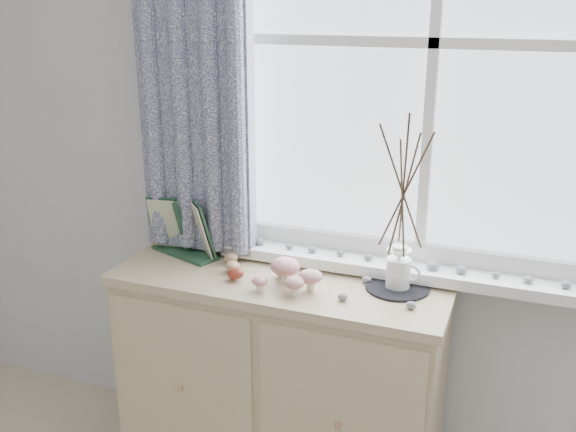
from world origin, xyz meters
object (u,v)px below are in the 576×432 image
object	(u,v)px
botanical_book	(180,229)
toadstool_cluster	(291,273)
twig_pitcher	(403,187)
sideboard	(280,381)

from	to	relation	value
botanical_book	toadstool_cluster	world-z (taller)	botanical_book
twig_pitcher	botanical_book	bearing A→B (deg)	-173.36
sideboard	twig_pitcher	bearing A→B (deg)	8.21
sideboard	botanical_book	world-z (taller)	botanical_book
sideboard	toadstool_cluster	bearing A→B (deg)	-44.48
sideboard	twig_pitcher	distance (m)	0.88
toadstool_cluster	sideboard	bearing A→B (deg)	135.52
botanical_book	twig_pitcher	bearing A→B (deg)	20.03
sideboard	twig_pitcher	world-z (taller)	twig_pitcher
toadstool_cluster	twig_pitcher	distance (m)	0.47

